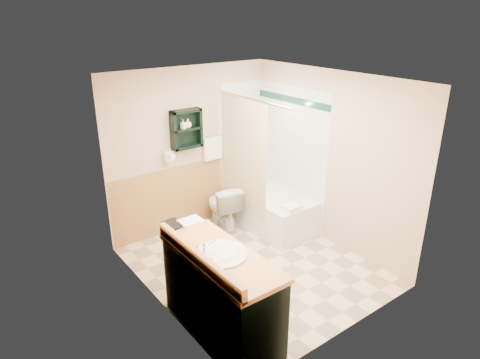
# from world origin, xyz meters

# --- Properties ---
(floor) EXTENTS (3.00, 3.00, 0.00)m
(floor) POSITION_xyz_m (0.00, 0.00, 0.00)
(floor) COLOR beige
(floor) RESTS_ON ground
(back_wall) EXTENTS (2.60, 0.04, 2.40)m
(back_wall) POSITION_xyz_m (0.00, 1.52, 1.20)
(back_wall) COLOR beige
(back_wall) RESTS_ON ground
(left_wall) EXTENTS (0.04, 3.00, 2.40)m
(left_wall) POSITION_xyz_m (-1.32, 0.00, 1.20)
(left_wall) COLOR beige
(left_wall) RESTS_ON ground
(right_wall) EXTENTS (0.04, 3.00, 2.40)m
(right_wall) POSITION_xyz_m (1.32, 0.00, 1.20)
(right_wall) COLOR beige
(right_wall) RESTS_ON ground
(ceiling) EXTENTS (2.60, 3.00, 0.04)m
(ceiling) POSITION_xyz_m (0.00, 0.00, 2.42)
(ceiling) COLOR white
(ceiling) RESTS_ON back_wall
(wainscot_left) EXTENTS (2.98, 2.98, 1.00)m
(wainscot_left) POSITION_xyz_m (-1.29, 0.00, 0.50)
(wainscot_left) COLOR tan
(wainscot_left) RESTS_ON left_wall
(wainscot_back) EXTENTS (2.58, 2.58, 1.00)m
(wainscot_back) POSITION_xyz_m (0.00, 1.49, 0.50)
(wainscot_back) COLOR tan
(wainscot_back) RESTS_ON back_wall
(mirror_frame) EXTENTS (1.30, 1.30, 1.00)m
(mirror_frame) POSITION_xyz_m (-1.27, -0.55, 1.50)
(mirror_frame) COLOR brown
(mirror_frame) RESTS_ON left_wall
(mirror_glass) EXTENTS (1.20, 1.20, 0.90)m
(mirror_glass) POSITION_xyz_m (-1.27, -0.55, 1.50)
(mirror_glass) COLOR white
(mirror_glass) RESTS_ON left_wall
(tile_right) EXTENTS (1.50, 1.50, 2.10)m
(tile_right) POSITION_xyz_m (1.28, 0.75, 1.05)
(tile_right) COLOR white
(tile_right) RESTS_ON right_wall
(tile_back) EXTENTS (0.95, 0.95, 2.10)m
(tile_back) POSITION_xyz_m (1.03, 1.48, 1.05)
(tile_back) COLOR white
(tile_back) RESTS_ON back_wall
(tile_accent) EXTENTS (1.50, 1.50, 0.10)m
(tile_accent) POSITION_xyz_m (1.27, 0.75, 1.90)
(tile_accent) COLOR #12412B
(tile_accent) RESTS_ON right_wall
(wall_shelf) EXTENTS (0.45, 0.15, 0.55)m
(wall_shelf) POSITION_xyz_m (-0.10, 1.41, 1.55)
(wall_shelf) COLOR black
(wall_shelf) RESTS_ON back_wall
(hair_dryer) EXTENTS (0.10, 0.24, 0.18)m
(hair_dryer) POSITION_xyz_m (-0.40, 1.43, 1.20)
(hair_dryer) COLOR white
(hair_dryer) RESTS_ON back_wall
(towel_bar) EXTENTS (0.40, 0.06, 0.40)m
(towel_bar) POSITION_xyz_m (0.35, 1.45, 1.35)
(towel_bar) COLOR white
(towel_bar) RESTS_ON back_wall
(curtain_rod) EXTENTS (0.03, 1.60, 0.03)m
(curtain_rod) POSITION_xyz_m (0.53, 0.75, 2.00)
(curtain_rod) COLOR silver
(curtain_rod) RESTS_ON back_wall
(shower_curtain) EXTENTS (1.05, 1.05, 1.70)m
(shower_curtain) POSITION_xyz_m (0.53, 0.92, 1.15)
(shower_curtain) COLOR beige
(shower_curtain) RESTS_ON curtain_rod
(vanity) EXTENTS (0.59, 1.43, 0.91)m
(vanity) POSITION_xyz_m (-0.99, -0.73, 0.45)
(vanity) COLOR black
(vanity) RESTS_ON ground
(bathtub) EXTENTS (0.79, 1.50, 0.53)m
(bathtub) POSITION_xyz_m (0.93, 0.79, 0.26)
(bathtub) COLOR white
(bathtub) RESTS_ON ground
(toilet) EXTENTS (0.52, 0.77, 0.70)m
(toilet) POSITION_xyz_m (0.29, 1.11, 0.35)
(toilet) COLOR white
(toilet) RESTS_ON ground
(counter_towel) EXTENTS (0.25, 0.19, 0.04)m
(counter_towel) POSITION_xyz_m (-0.89, -0.00, 0.93)
(counter_towel) COLOR white
(counter_towel) RESTS_ON vanity
(vanity_book) EXTENTS (0.18, 0.04, 0.25)m
(vanity_book) POSITION_xyz_m (-1.16, 0.07, 1.03)
(vanity_book) COLOR black
(vanity_book) RESTS_ON vanity
(tub_towel) EXTENTS (0.24, 0.20, 0.07)m
(tub_towel) POSITION_xyz_m (0.79, 0.16, 0.56)
(tub_towel) COLOR white
(tub_towel) RESTS_ON bathtub
(soap_bottle_a) EXTENTS (0.09, 0.14, 0.06)m
(soap_bottle_a) POSITION_xyz_m (-0.15, 1.40, 1.59)
(soap_bottle_a) COLOR white
(soap_bottle_a) RESTS_ON wall_shelf
(soap_bottle_b) EXTENTS (0.11, 0.13, 0.10)m
(soap_bottle_b) POSITION_xyz_m (-0.08, 1.40, 1.61)
(soap_bottle_b) COLOR white
(soap_bottle_b) RESTS_ON wall_shelf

